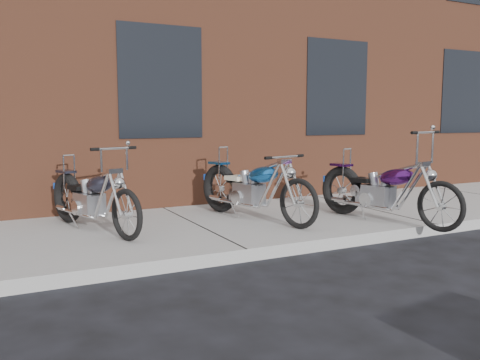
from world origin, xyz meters
TOP-DOWN VIEW (x-y plane):
  - ground at (0.00, 0.00)m, footprint 120.00×120.00m
  - sidewalk at (0.00, 1.50)m, footprint 22.00×3.00m
  - building_brick at (0.00, 8.00)m, footprint 22.00×10.00m
  - chopper_purple at (2.45, 0.51)m, footprint 0.74×2.29m
  - chopper_blue at (0.88, 1.50)m, footprint 0.82×2.31m
  - chopper_third at (-1.36, 1.79)m, footprint 0.83×2.14m

SIDE VIEW (x-z plane):
  - ground at x=0.00m, z-range 0.00..0.00m
  - sidewalk at x=0.00m, z-range 0.00..0.15m
  - chopper_third at x=-1.36m, z-range -0.01..1.11m
  - chopper_purple at x=2.45m, z-range -0.08..1.22m
  - chopper_blue at x=0.88m, z-range 0.06..1.09m
  - building_brick at x=0.00m, z-range 0.00..8.00m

